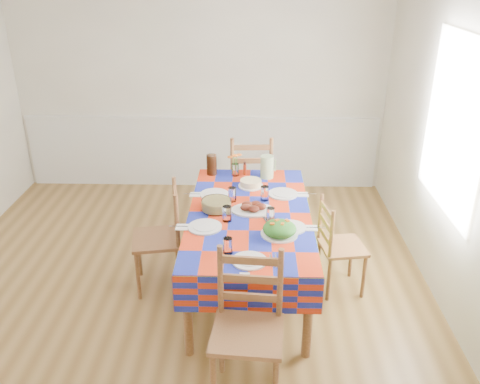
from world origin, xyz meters
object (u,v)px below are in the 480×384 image
tea_pitcher (212,165)px  chair_left (162,238)px  meat_platter (253,208)px  green_pitcher (267,167)px  chair_near (248,329)px  chair_far (251,181)px  dining_table (249,221)px  chair_right (338,247)px

tea_pitcher → chair_left: size_ratio=0.21×
meat_platter → green_pitcher: green_pitcher is taller
meat_platter → tea_pitcher: tea_pitcher is taller
chair_near → chair_far: chair_far is taller
dining_table → green_pitcher: size_ratio=8.70×
chair_near → green_pitcher: bearing=89.9°
dining_table → green_pitcher: (0.16, 0.76, 0.19)m
tea_pitcher → chair_far: (0.38, 0.38, -0.33)m
meat_platter → chair_right: chair_right is taller
chair_right → green_pitcher: bearing=28.9°
meat_platter → green_pitcher: bearing=79.7°
green_pitcher → meat_platter: bearing=-100.3°
chair_near → chair_left: (-0.77, 1.21, -0.03)m
dining_table → chair_far: (0.00, 1.20, -0.15)m
chair_near → chair_left: 1.43m
dining_table → green_pitcher: green_pitcher is taller
chair_near → tea_pitcher: bearing=105.3°
green_pitcher → chair_far: bearing=110.0°
dining_table → tea_pitcher: tea_pitcher is taller
meat_platter → chair_right: bearing=-2.1°
chair_near → chair_left: bearing=126.9°
dining_table → chair_right: bearing=-0.5°
chair_near → chair_far: 2.41m
green_pitcher → chair_right: (0.61, -0.77, -0.43)m
chair_right → tea_pitcher: bearing=44.7°
tea_pitcher → chair_near: 2.10m
dining_table → chair_far: bearing=89.9°
dining_table → chair_far: 1.21m
chair_right → meat_platter: bearing=78.6°
chair_near → meat_platter: bearing=93.4°
chair_far → green_pitcher: bearing=106.7°
green_pitcher → chair_near: bearing=-94.6°
tea_pitcher → chair_right: bearing=-36.0°
chair_near → chair_far: size_ratio=0.98×
tea_pitcher → chair_far: bearing=44.3°
green_pitcher → tea_pitcher: green_pitcher is taller
dining_table → chair_left: bearing=179.4°
dining_table → chair_far: chair_far is taller
dining_table → meat_platter: 0.12m
green_pitcher → chair_right: green_pitcher is taller
chair_right → chair_near: bearing=138.1°
chair_left → tea_pitcher: bearing=144.5°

